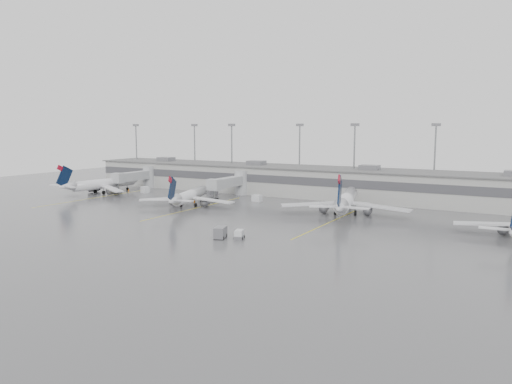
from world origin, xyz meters
The scene contains 18 objects.
ground centered at (0.00, 0.00, 0.00)m, with size 260.00×260.00×0.00m, color #565658.
terminal centered at (-0.01, 57.98, 4.17)m, with size 152.00×17.00×9.45m.
light_masts centered at (0.00, 63.75, 12.03)m, with size 142.40×8.00×20.60m.
jet_bridge_left centered at (-55.50, 45.72, 3.87)m, with size 4.00×17.20×7.00m.
jet_bridge_right centered at (-20.50, 45.72, 3.87)m, with size 4.00×17.20×7.00m.
stand_markings centered at (0.00, 24.00, 0.01)m, with size 105.25×40.00×0.01m.
jet_far_left centered at (-57.84, 31.33, 2.91)m, with size 25.69×28.94×9.37m.
jet_mid_left centered at (-20.42, 24.81, 2.74)m, with size 23.15×26.37×8.82m.
jet_mid_right centered at (17.26, 33.04, 3.26)m, with size 28.10×31.88×10.49m.
baggage_tug centered at (9.17, 0.31, 0.62)m, with size 2.24×2.82×1.59m.
baggage_cart centered at (5.97, -0.89, 1.06)m, with size 2.71×3.57×2.03m.
gse_uld_a centered at (-47.82, 39.37, 0.89)m, with size 2.52×1.68×1.78m, color silver.
gse_uld_b centered at (-9.93, 40.61, 0.87)m, with size 2.45×1.63×1.73m, color silver.
gse_uld_c centered at (19.10, 40.01, 0.95)m, with size 2.69×1.79×1.90m, color silver.
gse_loader centered at (-27.95, 45.95, 0.94)m, with size 1.88×3.01×1.88m, color slate.
cone_a centered at (-54.89, 39.77, 0.36)m, with size 0.46×0.46×0.73m, color orange.
cone_b centered at (-23.29, 30.94, 0.40)m, with size 0.50×0.50×0.79m, color orange.
cone_c centered at (18.39, 40.37, 0.36)m, with size 0.46×0.46×0.73m, color orange.
Camera 1 is at (54.27, -73.32, 19.72)m, focal length 35.00 mm.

